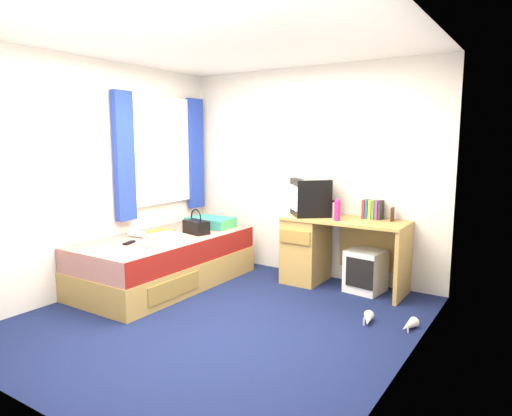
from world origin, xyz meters
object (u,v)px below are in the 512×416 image
Objects in this scene: desk at (321,247)px; picture_frame at (392,214)px; crt_tv at (310,197)px; vcr at (311,176)px; bed at (166,261)px; remote_control at (129,243)px; aerosol_can at (333,210)px; towel at (167,239)px; water_bottle at (137,234)px; storage_cube at (366,271)px; magazine at (160,231)px; handbag at (196,226)px; white_heels at (388,322)px; colour_swatch_fan at (143,245)px; pillow at (211,222)px; pink_water_bottle at (337,211)px.

picture_frame is (0.73, 0.15, 0.41)m from desk.
vcr is (0.00, 0.00, 0.24)m from crt_tv.
bed is 0.54m from remote_control.
aerosol_can reaches higher than towel.
storage_cube is at bearing 28.95° from water_bottle.
storage_cube is at bearing 19.74° from remote_control.
desk is (1.40, 0.98, 0.14)m from bed.
magazine is at bearing 147.05° from bed.
crt_tv reaches higher than handbag.
white_heels is at bearing 10.55° from vcr.
vcr is at bearing 37.92° from bed.
desk is at bearing 34.90° from bed.
storage_cube is 2.30m from colour_swatch_fan.
water_bottle is at bearing -107.90° from pillow.
storage_cube is 0.72m from aerosol_can.
desk reaches higher than storage_cube.
crt_tv is 2.73× the size of pink_water_bottle.
vcr is (1.26, 0.98, 0.92)m from bed.
crt_tv is 1.19× the size of white_heels.
towel is at bearing -131.66° from desk.
aerosol_can is 0.75× the size of colour_swatch_fan.
storage_cube is 1.17m from vcr.
magazine is at bearing -117.69° from pillow.
crt_tv is at bearing 29.79° from magazine.
aerosol_can is at bearing 47.62° from vcr.
pillow is 2.69× the size of water_bottle.
vcr is 0.81× the size of white_heels.
storage_cube is at bearing -0.36° from desk.
colour_swatch_fan is 2.41m from white_heels.
colour_swatch_fan is 0.19m from remote_control.
towel is at bearing -149.73° from picture_frame.
towel is at bearing -77.26° from pillow.
picture_frame reaches higher than towel.
remote_control is (-1.70, -1.29, -0.30)m from pink_water_bottle.
crt_tv is at bearing 38.86° from water_bottle.
water_bottle is at bearing -157.32° from picture_frame.
pillow is 1.50m from aerosol_can.
towel reaches higher than remote_control.
pink_water_bottle is at bearing 28.83° from crt_tv.
handbag reaches higher than white_heels.
vcr reaches higher than towel.
pillow is at bearing -167.80° from desk.
pink_water_bottle is at bearing 39.06° from towel.
storage_cube is at bearing 44.94° from vcr.
white_heels is at bearing -1.78° from remote_control.
handbag is 0.75m from colour_swatch_fan.
pink_water_bottle reaches higher than towel.
pillow is 3.85× the size of picture_frame.
water_bottle reaches higher than remote_control.
colour_swatch_fan is (-1.78, -1.41, 0.32)m from storage_cube.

